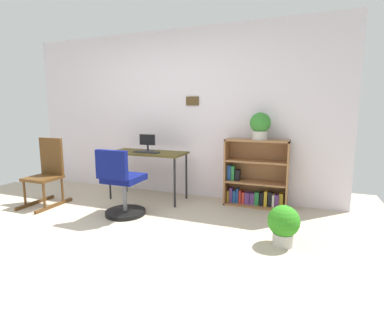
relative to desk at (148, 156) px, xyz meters
The scene contains 10 objects.
ground_plane 1.81m from the desk, 82.64° to the right, with size 6.24×6.24×0.00m, color #B6A791.
wall_back 0.81m from the desk, 65.77° to the left, with size 5.20×0.12×2.58m.
desk is the anchor object (origin of this frame).
monitor 0.19m from the desk, 115.97° to the left, with size 0.25×0.19×0.26m.
keyboard 0.12m from the desk, 68.74° to the right, with size 0.39×0.11×0.02m, color #292B2E.
office_chair 0.82m from the desk, 86.14° to the right, with size 0.52×0.55×0.88m.
rocking_chair 1.45m from the desk, 149.44° to the right, with size 0.42×0.64×0.96m.
bookshelf_low 1.62m from the desk, 10.26° to the left, with size 0.87×0.30×0.95m.
potted_plant_on_shelf 1.71m from the desk, ahead, with size 0.28×0.28×0.37m.
potted_plant_floor 2.26m from the desk, 23.55° to the right, with size 0.32×0.32×0.41m.
Camera 1 is at (1.93, -2.09, 1.34)m, focal length 26.88 mm.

